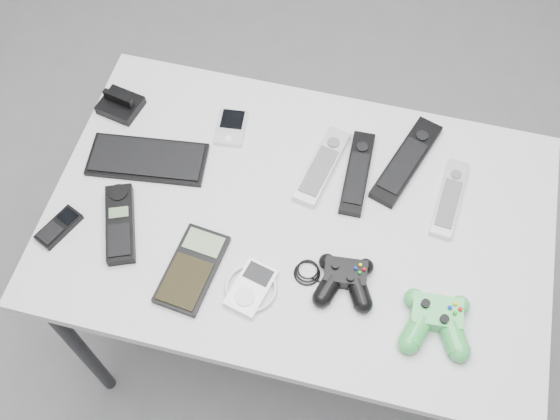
% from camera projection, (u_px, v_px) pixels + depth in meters
% --- Properties ---
extents(floor, '(3.50, 3.50, 0.00)m').
position_uv_depth(floor, '(318.00, 357.00, 1.98)').
color(floor, slate).
rests_on(floor, ground).
extents(desk, '(1.07, 0.69, 0.72)m').
position_uv_depth(desk, '(298.00, 230.00, 1.46)').
color(desk, '#A0A1A3').
rests_on(desk, floor).
extents(pda_keyboard, '(0.27, 0.14, 0.02)m').
position_uv_depth(pda_keyboard, '(148.00, 159.00, 1.46)').
color(pda_keyboard, black).
rests_on(pda_keyboard, desk).
extents(dock_bracket, '(0.10, 0.10, 0.05)m').
position_uv_depth(dock_bracket, '(119.00, 102.00, 1.52)').
color(dock_bracket, black).
rests_on(dock_bracket, desk).
extents(pda, '(0.07, 0.11, 0.02)m').
position_uv_depth(pda, '(231.00, 127.00, 1.51)').
color(pda, silver).
rests_on(pda, desk).
extents(remote_silver_a, '(0.09, 0.21, 0.02)m').
position_uv_depth(remote_silver_a, '(322.00, 166.00, 1.45)').
color(remote_silver_a, silver).
rests_on(remote_silver_a, desk).
extents(remote_black_a, '(0.06, 0.22, 0.02)m').
position_uv_depth(remote_black_a, '(357.00, 173.00, 1.44)').
color(remote_black_a, black).
rests_on(remote_black_a, desk).
extents(remote_black_b, '(0.13, 0.25, 0.02)m').
position_uv_depth(remote_black_b, '(407.00, 161.00, 1.46)').
color(remote_black_b, black).
rests_on(remote_black_b, desk).
extents(remote_silver_b, '(0.06, 0.20, 0.02)m').
position_uv_depth(remote_silver_b, '(450.00, 198.00, 1.41)').
color(remote_silver_b, silver).
rests_on(remote_silver_b, desk).
extents(mobile_phone, '(0.08, 0.11, 0.02)m').
position_uv_depth(mobile_phone, '(59.00, 227.00, 1.38)').
color(mobile_phone, black).
rests_on(mobile_phone, desk).
extents(cordless_handset, '(0.12, 0.19, 0.03)m').
position_uv_depth(cordless_handset, '(120.00, 223.00, 1.38)').
color(cordless_handset, black).
rests_on(cordless_handset, desk).
extents(calculator, '(0.11, 0.19, 0.02)m').
position_uv_depth(calculator, '(192.00, 269.00, 1.33)').
color(calculator, black).
rests_on(calculator, desk).
extents(mp3_player, '(0.13, 0.13, 0.02)m').
position_uv_depth(mp3_player, '(251.00, 288.00, 1.31)').
color(mp3_player, silver).
rests_on(mp3_player, desk).
extents(controller_black, '(0.22, 0.15, 0.04)m').
position_uv_depth(controller_black, '(345.00, 279.00, 1.31)').
color(controller_black, black).
rests_on(controller_black, desk).
extents(controller_green, '(0.15, 0.16, 0.05)m').
position_uv_depth(controller_green, '(436.00, 320.00, 1.26)').
color(controller_green, '#248436').
rests_on(controller_green, desk).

